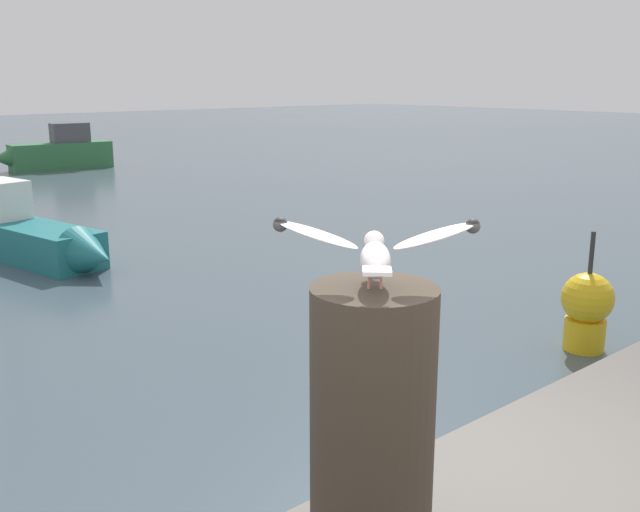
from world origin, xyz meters
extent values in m
cylinder|color=#382D23|center=(-0.38, -0.41, 1.82)|extent=(0.39, 0.39, 0.94)
cylinder|color=#C67460|center=(-0.38, -0.43, 2.31)|extent=(0.01, 0.01, 0.04)
cylinder|color=#C67460|center=(-0.40, -0.41, 2.31)|extent=(0.01, 0.01, 0.04)
ellipsoid|color=silver|center=(-0.38, -0.41, 2.38)|extent=(0.22, 0.23, 0.10)
sphere|color=silver|center=(-0.29, -0.31, 2.41)|extent=(0.06, 0.06, 0.06)
cone|color=yellow|center=(-0.26, -0.27, 2.41)|extent=(0.05, 0.05, 0.02)
cube|color=silver|center=(-0.48, -0.52, 2.39)|extent=(0.11, 0.11, 0.01)
ellipsoid|color=silver|center=(-0.27, -0.53, 2.46)|extent=(0.26, 0.25, 0.09)
sphere|color=#383838|center=(-0.19, -0.61, 2.49)|extent=(0.04, 0.04, 0.04)
ellipsoid|color=silver|center=(-0.51, -0.30, 2.46)|extent=(0.26, 0.25, 0.09)
sphere|color=#383838|center=(-0.59, -0.23, 2.49)|extent=(0.04, 0.04, 0.04)
cube|color=#1E7075|center=(1.95, 10.45, 0.30)|extent=(1.64, 4.10, 0.59)
cone|color=#1E7075|center=(2.37, 8.27, 0.33)|extent=(0.94, 0.94, 0.80)
cube|color=#2D6B3D|center=(7.14, 21.65, 0.43)|extent=(3.24, 1.08, 0.86)
cone|color=#2D6B3D|center=(5.35, 21.80, 0.47)|extent=(0.80, 0.80, 0.74)
cube|color=#47474C|center=(7.48, 21.62, 1.17)|extent=(1.23, 0.67, 0.63)
cylinder|color=yellow|center=(5.22, 1.91, 0.17)|extent=(0.44, 0.44, 0.35)
sphere|color=yellow|center=(5.22, 1.91, 0.59)|extent=(0.56, 0.56, 0.56)
cylinder|color=#2D2D2D|center=(5.22, 1.91, 1.08)|extent=(0.05, 0.05, 0.50)
camera|label=1|loc=(-1.84, -1.86, 2.90)|focal=40.47mm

